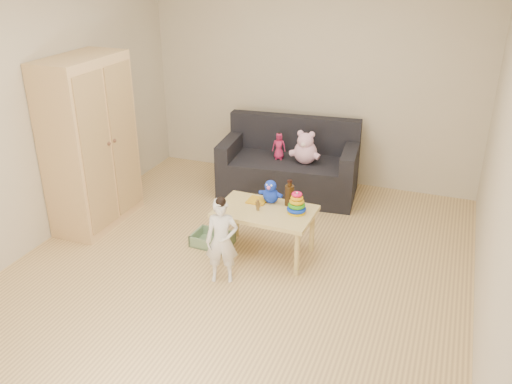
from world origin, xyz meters
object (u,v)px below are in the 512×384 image
at_px(sofa, 288,176).
at_px(wardrobe, 90,144).
at_px(toddler, 222,242).
at_px(play_table, 265,232).

bearing_deg(sofa, wardrobe, -146.07).
xyz_separation_m(sofa, toddler, (0.02, -1.93, 0.16)).
height_order(sofa, play_table, play_table).
bearing_deg(wardrobe, toddler, -18.34).
xyz_separation_m(wardrobe, sofa, (1.66, 1.37, -0.65)).
height_order(play_table, toddler, toddler).
height_order(sofa, toddler, toddler).
bearing_deg(wardrobe, play_table, -0.72).
relative_size(wardrobe, toddler, 2.30).
bearing_deg(toddler, play_table, 50.13).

